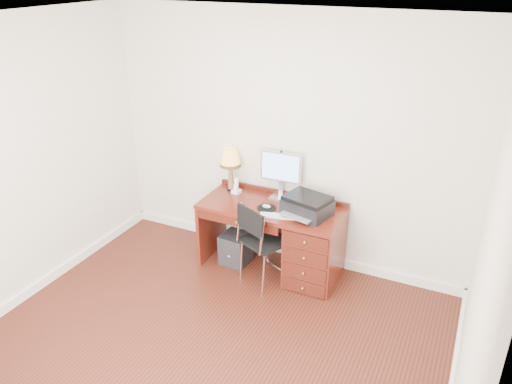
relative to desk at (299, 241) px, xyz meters
The scene contains 12 objects.
ground 1.50m from the desk, 102.93° to the right, with size 4.00×4.00×0.00m, color #36130C.
room_shell 0.91m from the desk, 112.63° to the right, with size 4.00×4.00×4.00m.
desk is the anchor object (origin of this frame).
monitor 0.78m from the desk, 143.43° to the left, with size 0.45×0.15×0.52m.
keyboard 0.42m from the desk, 132.09° to the right, with size 0.38×0.11×0.01m, color white.
mouse_pad 0.50m from the desk, 169.46° to the right, with size 0.20×0.20×0.04m.
printer 0.44m from the desk, ahead, with size 0.52×0.44×0.20m.
leg_lamp 1.15m from the desk, 168.17° to the left, with size 0.24×0.24×0.48m.
phone 0.90m from the desk, behind, with size 0.10×0.10×0.18m.
pen_cup 0.41m from the desk, 100.07° to the left, with size 0.08×0.08×0.10m, color black.
chair 0.43m from the desk, 133.13° to the right, with size 0.56×0.57×0.89m.
equipment_box 0.76m from the desk, behind, with size 0.29×0.29×0.34m, color black.
Camera 1 is at (1.85, -2.87, 3.08)m, focal length 35.00 mm.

